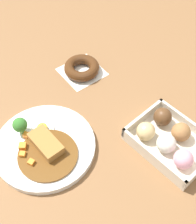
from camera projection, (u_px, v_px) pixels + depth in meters
The scene contains 4 objects.
ground_plane at pixel (94, 146), 0.83m from camera, with size 1.60×1.60×0.00m, color brown.
curry_plate at pixel (44, 146), 0.82m from camera, with size 0.27×0.27×0.07m.
donut_box at pixel (169, 139), 0.82m from camera, with size 0.21×0.16×0.06m.
chocolate_ring_donut at pixel (82, 68), 1.00m from camera, with size 0.14×0.14×0.03m.
Camera 1 is at (0.33, -0.29, 0.71)m, focal length 49.58 mm.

